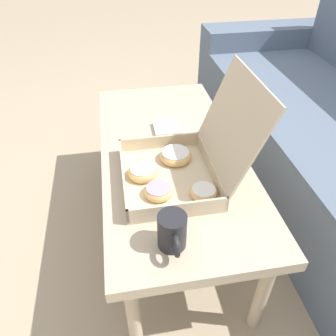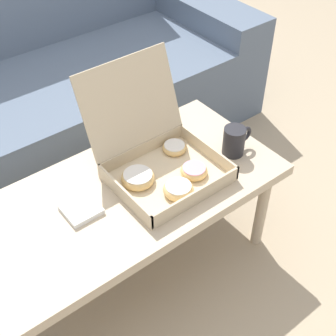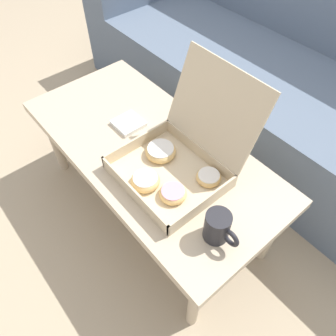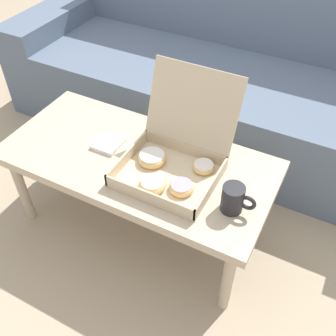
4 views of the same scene
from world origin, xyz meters
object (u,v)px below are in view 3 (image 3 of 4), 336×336
object	(u,v)px
pastry_box	(177,159)
couch	(284,83)
coffee_mug	(218,227)
coffee_table	(149,153)

from	to	relation	value
pastry_box	couch	bearing A→B (deg)	100.27
couch	coffee_mug	bearing A→B (deg)	-65.77
coffee_table	pastry_box	xyz separation A→B (m)	(0.16, 0.00, 0.11)
pastry_box	coffee_mug	distance (m)	0.29
couch	pastry_box	size ratio (longest dim) A/B	5.74
couch	pastry_box	world-z (taller)	couch
pastry_box	coffee_table	bearing A→B (deg)	-178.89
couch	coffee_mug	xyz separation A→B (m)	(0.45, -0.99, 0.18)
couch	coffee_mug	distance (m)	1.10
coffee_mug	couch	bearing A→B (deg)	114.23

